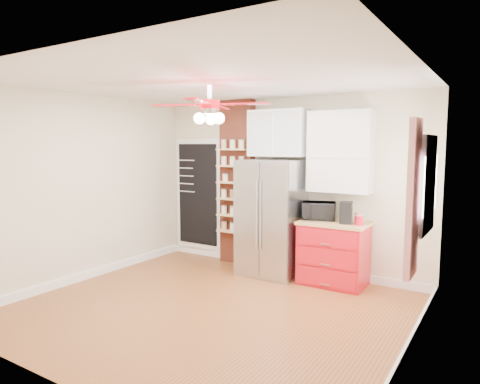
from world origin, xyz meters
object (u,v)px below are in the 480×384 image
Objects in this scene: ceiling_fan at (210,105)px; toaster_oven at (319,211)px; coffee_maker at (346,213)px; canister_left at (359,220)px; fridge at (272,218)px; pantry_jar_oats at (225,178)px; red_cabinet at (334,253)px.

ceiling_fan reaches higher than toaster_oven.
coffee_maker is at bearing -30.57° from toaster_oven.
coffee_maker is 2.31× the size of canister_left.
ceiling_fan is at bearing -128.86° from canister_left.
ceiling_fan reaches higher than fridge.
pantry_jar_oats is (-1.00, 1.78, -0.99)m from ceiling_fan.
toaster_oven reaches higher than red_cabinet.
toaster_oven is at bearing 168.61° from canister_left.
coffee_maker is at bearing 0.24° from fridge.
pantry_jar_oats is at bearing 176.91° from red_cabinet.
toaster_oven is at bearing 7.66° from fridge.
red_cabinet is 3.15× the size of coffee_maker.
ceiling_fan reaches higher than coffee_maker.
pantry_jar_oats reaches higher than red_cabinet.
coffee_maker is 2.13m from pantry_jar_oats.
red_cabinet is 8.02× the size of pantry_jar_oats.
fridge is 1.25× the size of ceiling_fan.
pantry_jar_oats is at bearing 175.44° from canister_left.
canister_left is (0.37, -0.08, 0.51)m from red_cabinet.
red_cabinet is 2.15m from pantry_jar_oats.
ceiling_fan reaches higher than red_cabinet.
coffee_maker reaches higher than canister_left.
ceiling_fan is at bearing -137.06° from coffee_maker.
fridge is 1.86× the size of red_cabinet.
coffee_maker is at bearing -14.14° from red_cabinet.
canister_left is at bearing -29.98° from toaster_oven.
red_cabinet is at bearing 152.72° from coffee_maker.
coffee_maker is at bearing 169.94° from canister_left.
canister_left is (1.34, -0.03, 0.09)m from fridge.
red_cabinet is (0.97, 0.05, -0.42)m from fridge.
fridge is 2.25m from ceiling_fan.
ceiling_fan is 2.32m from toaster_oven.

